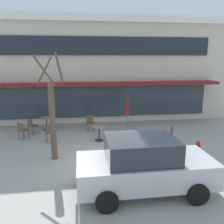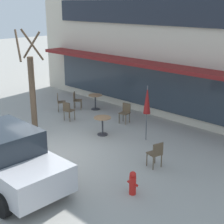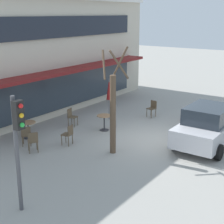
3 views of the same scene
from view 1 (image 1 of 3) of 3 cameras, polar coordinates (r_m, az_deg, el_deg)
The scene contains 13 objects.
ground_plane at distance 9.82m, azimuth -0.62°, elevation -11.77°, with size 80.00×80.00×0.00m, color #9E9B93.
building_facade at distance 18.85m, azimuth -4.52°, elevation 10.58°, with size 17.79×9.10×6.65m.
cafe_table_near_wall at distance 11.93m, azimuth -3.11°, elevation -4.57°, with size 0.70×0.70×0.76m.
cafe_table_streetside at distance 14.13m, azimuth -15.44°, elevation -2.22°, with size 0.70×0.70×0.76m.
patio_umbrella_green_folded at distance 12.69m, azimuth 3.74°, elevation 1.69°, with size 0.28×0.28×2.20m.
cafe_chair_0 at distance 12.11m, azimuth -14.72°, elevation -4.67°, with size 0.47×0.47×0.89m.
cafe_chair_1 at distance 11.93m, azimuth 13.64°, elevation -4.88°, with size 0.48×0.48×0.89m.
cafe_chair_2 at distance 13.60m, azimuth -5.30°, elevation -2.34°, with size 0.47×0.47×0.89m.
cafe_chair_3 at distance 12.95m, azimuth -20.80°, elevation -3.95°, with size 0.56×0.56×0.89m.
cafe_chair_4 at distance 13.61m, azimuth -18.72°, elevation -2.98°, with size 0.57×0.57×0.89m.
parked_sedan at distance 7.55m, azimuth 7.70°, elevation -12.49°, with size 4.21×2.03×1.76m.
street_tree at distance 9.74m, azimuth -14.17°, elevation -0.82°, with size 1.10×1.13×4.30m.
fire_hydrant at distance 10.70m, azimuth 19.93°, elevation -8.38°, with size 0.36×0.20×0.71m.
Camera 1 is at (-1.11, -8.84, 4.12)m, focal length 38.00 mm.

